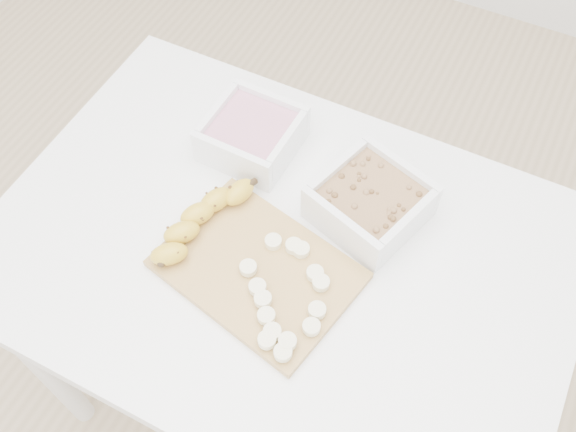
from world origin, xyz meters
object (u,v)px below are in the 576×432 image
at_px(cutting_board, 258,270).
at_px(bowl_yogurt, 252,134).
at_px(table, 281,275).
at_px(banana, 200,222).
at_px(bowl_granola, 370,202).

bearing_deg(cutting_board, bowl_yogurt, 120.14).
height_order(table, banana, banana).
height_order(bowl_granola, banana, bowl_granola).
xyz_separation_m(bowl_granola, banana, (-0.24, -0.16, -0.01)).
xyz_separation_m(bowl_yogurt, cutting_board, (0.14, -0.23, -0.03)).
bearing_deg(table, cutting_board, -102.30).
bearing_deg(banana, bowl_granola, 59.98).
distance_m(table, banana, 0.19).
relative_size(table, banana, 4.58).
xyz_separation_m(table, banana, (-0.14, -0.03, 0.13)).
distance_m(bowl_granola, cutting_board, 0.23).
relative_size(bowl_yogurt, bowl_granola, 0.77).
xyz_separation_m(table, bowl_granola, (0.11, 0.13, 0.14)).
bearing_deg(bowl_granola, cutting_board, -122.57).
relative_size(bowl_yogurt, cutting_board, 0.53).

